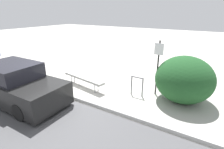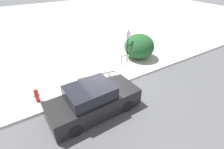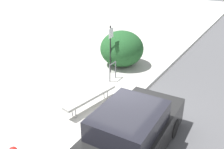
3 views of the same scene
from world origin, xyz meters
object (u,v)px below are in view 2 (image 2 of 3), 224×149
(bench, at_px, (96,74))
(bike_rack, at_px, (124,60))
(fire_hydrant, at_px, (37,95))
(parked_car_near, at_px, (93,101))
(sign_post, at_px, (128,43))

(bench, distance_m, bike_rack, 2.50)
(fire_hydrant, bearing_deg, parked_car_near, -46.71)
(sign_post, distance_m, fire_hydrant, 6.77)
(sign_post, relative_size, fire_hydrant, 3.01)
(bench, xyz_separation_m, sign_post, (3.09, 1.05, 0.94))
(bike_rack, height_order, parked_car_near, parked_car_near)
(bench, bearing_deg, parked_car_near, -111.82)
(bike_rack, height_order, fire_hydrant, bike_rack)
(fire_hydrant, bearing_deg, bike_rack, 6.70)
(bike_rack, relative_size, fire_hydrant, 1.08)
(bike_rack, xyz_separation_m, parked_car_near, (-3.85, -2.92, 0.18))
(bike_rack, distance_m, fire_hydrant, 5.98)
(bench, height_order, sign_post, sign_post)
(fire_hydrant, bearing_deg, sign_post, 10.42)
(sign_post, bearing_deg, fire_hydrant, -169.58)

